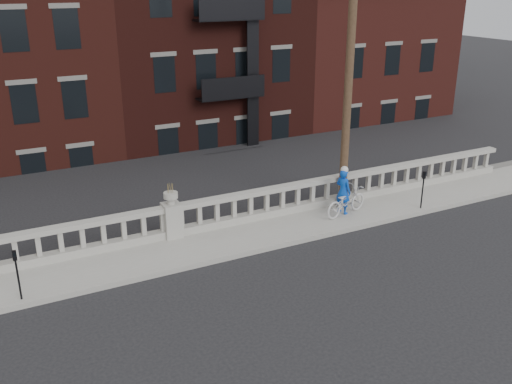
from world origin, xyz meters
TOP-DOWN VIEW (x-y plane):
  - ground at (0.00, 0.00)m, footprint 120.00×120.00m
  - sidewalk at (0.00, 3.00)m, footprint 32.00×2.20m
  - balustrade at (0.00, 3.95)m, footprint 28.00×0.34m
  - planter_pedestal at (0.00, 3.95)m, footprint 0.55×0.55m
  - lower_level at (0.56, 23.04)m, footprint 80.00×44.00m
  - utility_pole at (6.20, 3.60)m, footprint 1.60×0.28m
  - parking_meter_b at (-4.67, 2.15)m, footprint 0.10×0.09m
  - parking_meter_c at (8.57, 2.15)m, footprint 0.10×0.09m
  - bicycle at (5.86, 2.91)m, footprint 1.94×1.06m
  - cyclist at (5.84, 3.07)m, footprint 0.54×0.67m

SIDE VIEW (x-z plane):
  - ground at x=0.00m, z-range 0.00..0.00m
  - sidewalk at x=0.00m, z-range 0.00..0.15m
  - bicycle at x=5.86m, z-range 0.15..1.12m
  - balustrade at x=0.00m, z-range 0.13..1.16m
  - planter_pedestal at x=0.00m, z-range -0.05..1.71m
  - cyclist at x=5.84m, z-range 0.15..1.73m
  - parking_meter_b at x=-4.67m, z-range 0.32..1.68m
  - parking_meter_c at x=8.57m, z-range 0.32..1.68m
  - lower_level at x=0.56m, z-range -7.77..13.03m
  - utility_pole at x=6.20m, z-range 0.24..10.24m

